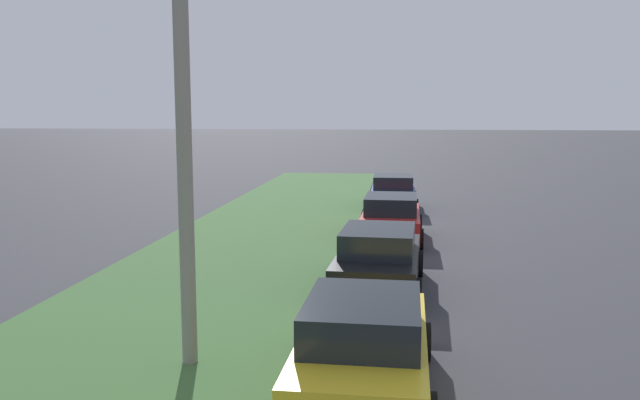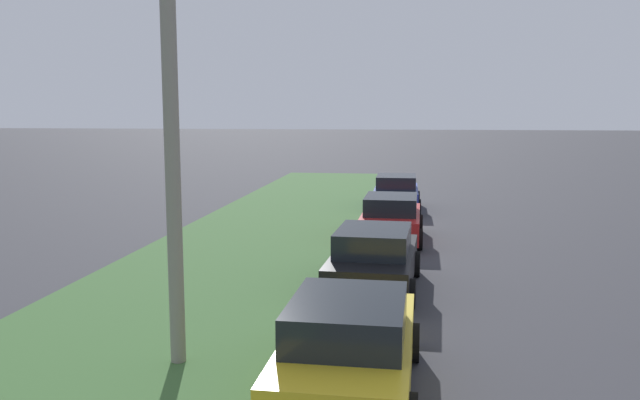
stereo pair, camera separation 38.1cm
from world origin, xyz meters
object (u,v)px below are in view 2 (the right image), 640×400
Objects in this scene: parked_car_yellow at (349,346)px; streetlight at (193,92)px; parked_car_red at (391,219)px; parked_car_blue at (396,193)px; parked_car_black at (374,260)px.

parked_car_yellow is 0.58× the size of streetlight.
parked_car_yellow is 11.51m from parked_car_red.
parked_car_blue is at bearing -8.78° from streetlight.
parked_car_blue is at bearing 0.30° from parked_car_yellow.
streetlight reaches higher than parked_car_yellow.
parked_car_red is 6.65m from parked_car_blue.
parked_car_blue is (18.16, -0.26, 0.00)m from parked_car_yellow.
parked_car_yellow is at bearing -103.59° from streetlight.
parked_car_blue is 0.57× the size of streetlight.
parked_car_red is (5.87, -0.21, 0.00)m from parked_car_black.
parked_car_black is 1.01× the size of parked_car_red.
parked_car_yellow is 4.45m from streetlight.
parked_car_red is 0.58× the size of streetlight.
parked_car_black is 6.72m from streetlight.
streetlight reaches higher than parked_car_black.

